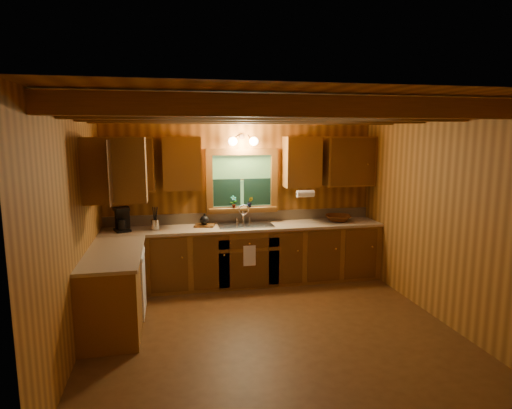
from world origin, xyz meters
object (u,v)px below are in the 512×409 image
(cutting_board, at_px, (204,225))
(sink, at_px, (245,228))
(coffee_maker, at_px, (122,219))
(wicker_basket, at_px, (338,218))

(cutting_board, bearing_deg, sink, 8.72)
(coffee_maker, bearing_deg, wicker_basket, -20.72)
(cutting_board, relative_size, wicker_basket, 0.72)
(sink, bearing_deg, wicker_basket, 0.41)
(sink, xyz_separation_m, coffee_maker, (-1.79, -0.01, 0.21))
(coffee_maker, distance_m, cutting_board, 1.19)
(cutting_board, distance_m, wicker_basket, 2.11)
(coffee_maker, relative_size, cutting_board, 1.19)
(sink, height_order, wicker_basket, sink)
(cutting_board, bearing_deg, wicker_basket, 12.80)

